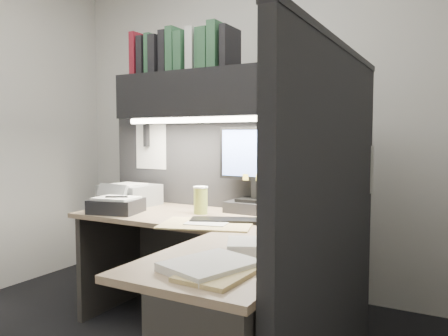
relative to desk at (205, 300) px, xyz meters
The scene contains 20 objects.
wall_back 1.81m from the desk, 105.82° to the left, with size 3.50×0.04×2.70m, color silver.
partition_back 1.07m from the desk, 113.00° to the left, with size 1.90×0.06×1.60m, color black.
partition_right 0.68m from the desk, 18.19° to the left, with size 0.06×1.50×1.60m, color black.
desk is the anchor object (origin of this frame).
overhead_shelf 1.33m from the desk, 111.79° to the left, with size 1.55×0.34×0.30m, color black.
task_light_tube 1.12m from the desk, 116.16° to the left, with size 0.04×0.04×1.32m, color white.
monitor 0.97m from the desk, 97.90° to the left, with size 0.52×0.24×0.56m.
keyboard 0.56m from the desk, 105.55° to the left, with size 0.42×0.14×0.02m, color black.
mousepad 0.54m from the desk, 54.07° to the left, with size 0.24×0.22×0.00m, color #1B3499.
mouse 0.54m from the desk, 53.50° to the left, with size 0.06×0.10×0.04m, color black.
telephone 0.90m from the desk, 63.34° to the left, with size 0.25×0.26×0.10m, color #B9AA8E.
coffee_cup 0.83m from the desk, 123.46° to the left, with size 0.09×0.09×0.17m, color #AEB147.
printer 1.31m from the desk, 146.95° to the left, with size 0.37×0.31×0.15m, color gray.
notebook_stack 1.04m from the desk, 156.95° to the left, with size 0.30×0.25×0.09m, color black.
open_folder 0.48m from the desk, 119.79° to the left, with size 0.51×0.33×0.01m, color tan.
paper_stack_a 0.42m from the desk, 10.71° to the right, with size 0.24×0.20×0.05m, color white.
paper_stack_b 0.54m from the desk, 56.31° to the right, with size 0.26×0.32×0.03m, color white.
manila_stack 0.61m from the desk, 54.17° to the right, with size 0.22×0.27×0.02m, color tan.
binder_row 1.66m from the desk, 129.77° to the left, with size 0.76×0.25×0.30m.
pinned_papers 0.83m from the desk, 90.40° to the left, with size 1.76×1.31×0.51m.
Camera 1 is at (1.48, -1.74, 1.22)m, focal length 35.00 mm.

